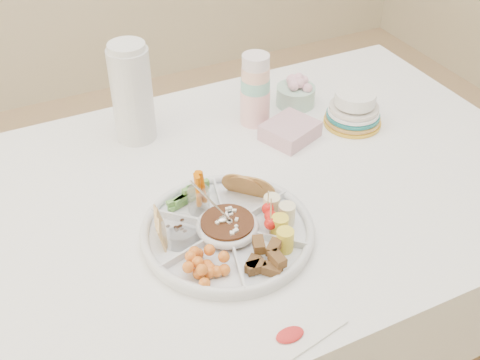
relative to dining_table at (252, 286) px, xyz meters
name	(u,v)px	position (x,y,z in m)	size (l,w,h in m)	color
dining_table	(252,286)	(0.00, 0.00, 0.00)	(1.52, 1.02, 0.76)	white
party_tray	(227,229)	(-0.14, -0.15, 0.40)	(0.38, 0.38, 0.04)	white
bean_dip	(227,226)	(-0.14, -0.15, 0.41)	(0.12, 0.12, 0.04)	#523217
tortillas	(245,187)	(-0.05, -0.06, 0.42)	(0.11, 0.11, 0.06)	#905B3A
carrot_cucumber	(190,187)	(-0.18, -0.02, 0.44)	(0.10, 0.10, 0.09)	#D46100
pita_raisins	(168,230)	(-0.27, -0.12, 0.42)	(0.12, 0.12, 0.06)	tan
cherries	(206,265)	(-0.23, -0.24, 0.42)	(0.11, 0.11, 0.04)	#FC873E
granola_chunks	(268,256)	(-0.11, -0.27, 0.42)	(0.10, 0.10, 0.05)	#502813
banana_tomato	(285,209)	(-0.02, -0.18, 0.44)	(0.12, 0.12, 0.10)	#FBED67
cup_stack	(255,86)	(0.13, 0.25, 0.49)	(0.08, 0.08, 0.23)	beige
thermos	(132,92)	(-0.20, 0.33, 0.52)	(0.11, 0.11, 0.28)	silver
flower_bowl	(296,91)	(0.28, 0.28, 0.42)	(0.11, 0.11, 0.09)	silver
napkin_stack	(290,131)	(0.18, 0.13, 0.40)	(0.14, 0.12, 0.05)	#C798A5
plate_stack	(354,108)	(0.38, 0.12, 0.43)	(0.16, 0.16, 0.10)	gold
placemat	(276,343)	(-0.19, -0.45, 0.38)	(0.28, 0.09, 0.01)	white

